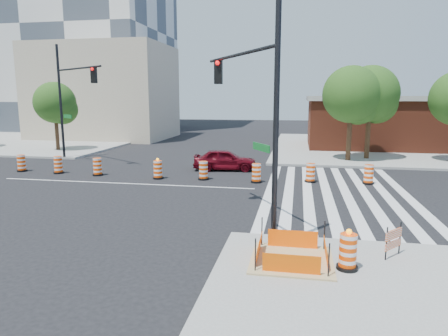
# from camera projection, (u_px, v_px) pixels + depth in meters

# --- Properties ---
(ground) EXTENTS (120.00, 120.00, 0.00)m
(ground) POSITION_uv_depth(u_px,v_px,m) (123.00, 183.00, 21.20)
(ground) COLOR black
(ground) RESTS_ON ground
(sidewalk_ne) EXTENTS (22.00, 22.00, 0.15)m
(sidewalk_ne) POSITION_uv_depth(u_px,v_px,m) (400.00, 148.00, 35.36)
(sidewalk_ne) COLOR gray
(sidewalk_ne) RESTS_ON ground
(sidewalk_nw) EXTENTS (22.00, 22.00, 0.15)m
(sidewalk_nw) POSITION_uv_depth(u_px,v_px,m) (36.00, 140.00, 41.85)
(sidewalk_nw) COLOR gray
(sidewalk_nw) RESTS_ON ground
(crosswalk_east) EXTENTS (6.75, 13.50, 0.01)m
(crosswalk_east) POSITION_uv_depth(u_px,v_px,m) (336.00, 192.00, 19.22)
(crosswalk_east) COLOR silver
(crosswalk_east) RESTS_ON ground
(lane_centerline) EXTENTS (14.00, 0.12, 0.01)m
(lane_centerline) POSITION_uv_depth(u_px,v_px,m) (123.00, 183.00, 21.20)
(lane_centerline) COLOR silver
(lane_centerline) RESTS_ON ground
(excavation_pit) EXTENTS (2.20, 2.20, 0.90)m
(excavation_pit) POSITION_uv_depth(u_px,v_px,m) (292.00, 258.00, 10.83)
(excavation_pit) COLOR tan
(excavation_pit) RESTS_ON ground
(brick_storefront) EXTENTS (16.50, 8.50, 4.60)m
(brick_storefront) POSITION_uv_depth(u_px,v_px,m) (402.00, 122.00, 34.96)
(brick_storefront) COLOR maroon
(brick_storefront) RESTS_ON ground
(beige_midrise) EXTENTS (14.00, 10.00, 10.00)m
(beige_midrise) POSITION_uv_depth(u_px,v_px,m) (105.00, 92.00, 43.77)
(beige_midrise) COLOR tan
(beige_midrise) RESTS_ON ground
(red_coupe) EXTENTS (4.10, 2.09, 1.34)m
(red_coupe) POSITION_uv_depth(u_px,v_px,m) (225.00, 160.00, 24.94)
(red_coupe) COLOR #530710
(red_coupe) RESTS_ON ground
(signal_pole_se) EXTENTS (3.11, 4.91, 7.52)m
(signal_pole_se) POSITION_uv_depth(u_px,v_px,m) (253.00, 94.00, 12.89)
(signal_pole_se) COLOR black
(signal_pole_se) RESTS_ON ground
(signal_pole_nw) EXTENTS (5.14, 3.50, 8.04)m
(signal_pole_nw) POSITION_uv_depth(u_px,v_px,m) (70.00, 91.00, 27.51)
(signal_pole_nw) COLOR black
(signal_pole_nw) RESTS_ON ground
(pit_drum) EXTENTS (0.55, 0.55, 1.09)m
(pit_drum) POSITION_uv_depth(u_px,v_px,m) (348.00, 253.00, 10.24)
(pit_drum) COLOR black
(pit_drum) RESTS_ON ground
(barricade) EXTENTS (0.55, 0.62, 0.94)m
(barricade) POSITION_uv_depth(u_px,v_px,m) (393.00, 239.00, 11.02)
(barricade) COLOR #F54605
(barricade) RESTS_ON ground
(tree_north_b) EXTENTS (3.41, 3.39, 5.76)m
(tree_north_b) POSITION_uv_depth(u_px,v_px,m) (56.00, 105.00, 32.93)
(tree_north_b) COLOR #382314
(tree_north_b) RESTS_ON ground
(tree_north_c) EXTENTS (3.92, 3.91, 6.65)m
(tree_north_c) POSITION_uv_depth(u_px,v_px,m) (352.00, 98.00, 27.40)
(tree_north_c) COLOR #382314
(tree_north_c) RESTS_ON ground
(tree_north_d) EXTENTS (3.96, 3.96, 6.73)m
(tree_north_d) POSITION_uv_depth(u_px,v_px,m) (371.00, 97.00, 28.16)
(tree_north_d) COLOR #382314
(tree_north_d) RESTS_ON ground
(median_drum_1) EXTENTS (0.60, 0.60, 1.02)m
(median_drum_1) POSITION_uv_depth(u_px,v_px,m) (22.00, 164.00, 24.53)
(median_drum_1) COLOR black
(median_drum_1) RESTS_ON ground
(median_drum_2) EXTENTS (0.60, 0.60, 1.02)m
(median_drum_2) POSITION_uv_depth(u_px,v_px,m) (58.00, 165.00, 23.90)
(median_drum_2) COLOR black
(median_drum_2) RESTS_ON ground
(median_drum_3) EXTENTS (0.60, 0.60, 1.02)m
(median_drum_3) POSITION_uv_depth(u_px,v_px,m) (98.00, 167.00, 23.26)
(median_drum_3) COLOR black
(median_drum_3) RESTS_ON ground
(median_drum_4) EXTENTS (0.60, 0.60, 1.18)m
(median_drum_4) POSITION_uv_depth(u_px,v_px,m) (158.00, 170.00, 22.32)
(median_drum_4) COLOR black
(median_drum_4) RESTS_ON ground
(median_drum_5) EXTENTS (0.60, 0.60, 1.02)m
(median_drum_5) POSITION_uv_depth(u_px,v_px,m) (203.00, 171.00, 22.09)
(median_drum_5) COLOR black
(median_drum_5) RESTS_ON ground
(median_drum_6) EXTENTS (0.60, 0.60, 1.02)m
(median_drum_6) POSITION_uv_depth(u_px,v_px,m) (256.00, 174.00, 21.35)
(median_drum_6) COLOR black
(median_drum_6) RESTS_ON ground
(median_drum_7) EXTENTS (0.60, 0.60, 1.02)m
(median_drum_7) POSITION_uv_depth(u_px,v_px,m) (310.00, 173.00, 21.42)
(median_drum_7) COLOR black
(median_drum_7) RESTS_ON ground
(median_drum_8) EXTENTS (0.60, 0.60, 1.02)m
(median_drum_8) POSITION_uv_depth(u_px,v_px,m) (369.00, 175.00, 20.98)
(median_drum_8) COLOR black
(median_drum_8) RESTS_ON ground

